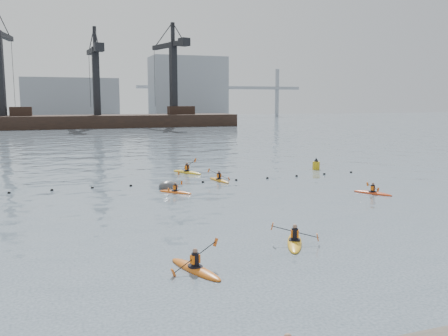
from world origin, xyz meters
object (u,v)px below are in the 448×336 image
(kayaker_3, at_px, (219,180))
(mooring_buoy, at_px, (169,187))
(kayaker_2, at_px, (175,192))
(kayaker_5, at_px, (187,172))
(nav_buoy, at_px, (316,165))
(kayaker_0, at_px, (195,268))
(kayaker_1, at_px, (295,241))
(kayaker_4, at_px, (373,193))

(kayaker_3, distance_m, mooring_buoy, 5.04)
(kayaker_2, height_order, kayaker_5, kayaker_5)
(kayaker_3, relative_size, nav_buoy, 2.43)
(kayaker_0, height_order, kayaker_1, kayaker_0)
(mooring_buoy, bearing_deg, nav_buoy, 16.53)
(kayaker_2, distance_m, kayaker_3, 6.17)
(kayaker_0, xyz_separation_m, nav_buoy, (19.46, 23.37, 0.30))
(kayaker_2, relative_size, kayaker_5, 0.70)
(kayaker_3, height_order, kayaker_5, kayaker_5)
(kayaker_1, distance_m, kayaker_4, 14.48)
(kayaker_2, distance_m, kayaker_5, 9.77)
(kayaker_1, xyz_separation_m, kayaker_3, (2.45, 18.23, -0.01))
(kayaker_3, relative_size, kayaker_4, 1.10)
(kayaker_2, height_order, kayaker_4, kayaker_4)
(kayaker_3, distance_m, nav_buoy, 11.90)
(kayaker_3, xyz_separation_m, nav_buoy, (11.45, 3.24, 0.30))
(kayaker_0, distance_m, mooring_buoy, 18.83)
(kayaker_0, bearing_deg, kayaker_4, 13.66)
(kayaker_5, bearing_deg, kayaker_4, -85.52)
(kayaker_1, distance_m, kayaker_5, 23.55)
(kayaker_3, relative_size, kayaker_5, 0.92)
(kayaker_5, relative_size, mooring_buoy, 1.59)
(kayaker_0, relative_size, kayaker_2, 1.37)
(kayaker_5, distance_m, nav_buoy, 13.02)
(kayaker_1, relative_size, kayaker_5, 0.96)
(kayaker_0, height_order, kayaker_3, kayaker_0)
(kayaker_1, xyz_separation_m, kayaker_2, (-2.37, 14.38, -0.02))
(kayaker_5, relative_size, nav_buoy, 2.64)
(kayaker_4, xyz_separation_m, mooring_buoy, (-13.66, 7.63, -0.09))
(mooring_buoy, bearing_deg, kayaker_1, -82.03)
(kayaker_1, xyz_separation_m, kayaker_4, (11.33, 9.02, -0.01))
(kayaker_3, relative_size, mooring_buoy, 1.47)
(kayaker_2, bearing_deg, kayaker_0, -144.51)
(kayaker_5, xyz_separation_m, nav_buoy, (12.85, -2.05, 0.29))
(kayaker_0, distance_m, kayaker_4, 20.12)
(kayaker_1, relative_size, nav_buoy, 2.53)
(kayaker_1, height_order, kayaker_4, kayaker_4)
(kayaker_1, bearing_deg, kayaker_4, 66.48)
(kayaker_2, bearing_deg, kayaker_3, -4.69)
(kayaker_2, height_order, mooring_buoy, kayaker_2)
(kayaker_0, distance_m, kayaker_1, 5.88)
(kayaker_0, bearing_deg, kayaker_5, 56.20)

